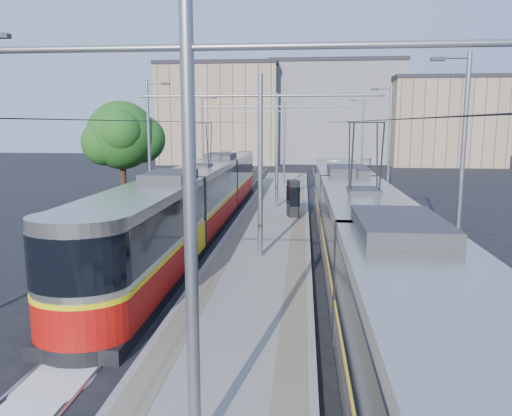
# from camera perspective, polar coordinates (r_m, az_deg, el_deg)

# --- Properties ---
(ground) EXTENTS (160.00, 160.00, 0.00)m
(ground) POSITION_cam_1_polar(r_m,az_deg,el_deg) (12.44, -2.82, -16.42)
(ground) COLOR black
(ground) RESTS_ON ground
(platform) EXTENTS (4.00, 50.00, 0.30)m
(platform) POSITION_cam_1_polar(r_m,az_deg,el_deg) (28.61, 2.03, -1.10)
(platform) COLOR gray
(platform) RESTS_ON ground
(tactile_strip_left) EXTENTS (0.70, 50.00, 0.01)m
(tactile_strip_left) POSITION_cam_1_polar(r_m,az_deg,el_deg) (28.70, -0.86, -0.74)
(tactile_strip_left) COLOR gray
(tactile_strip_left) RESTS_ON platform
(tactile_strip_right) EXTENTS (0.70, 50.00, 0.01)m
(tactile_strip_right) POSITION_cam_1_polar(r_m,az_deg,el_deg) (28.53, 4.94, -0.84)
(tactile_strip_right) COLOR gray
(tactile_strip_right) RESTS_ON platform
(rails) EXTENTS (8.71, 70.00, 0.03)m
(rails) POSITION_cam_1_polar(r_m,az_deg,el_deg) (28.63, 2.03, -1.36)
(rails) COLOR gray
(rails) RESTS_ON ground
(tram_left) EXTENTS (2.43, 30.50, 5.50)m
(tram_left) POSITION_cam_1_polar(r_m,az_deg,el_deg) (26.06, -6.25, 1.27)
(tram_left) COLOR black
(tram_left) RESTS_ON ground
(tram_right) EXTENTS (2.43, 30.54, 5.50)m
(tram_right) POSITION_cam_1_polar(r_m,az_deg,el_deg) (16.70, 12.04, -3.06)
(tram_right) COLOR black
(tram_right) RESTS_ON ground
(catenary) EXTENTS (9.20, 70.00, 7.00)m
(catenary) POSITION_cam_1_polar(r_m,az_deg,el_deg) (25.29, 1.70, 7.48)
(catenary) COLOR slate
(catenary) RESTS_ON platform
(street_lamps) EXTENTS (15.18, 38.22, 8.00)m
(street_lamps) POSITION_cam_1_polar(r_m,az_deg,el_deg) (32.13, 2.50, 7.32)
(street_lamps) COLOR slate
(street_lamps) RESTS_ON ground
(shelter) EXTENTS (0.78, 1.04, 2.06)m
(shelter) POSITION_cam_1_polar(r_m,az_deg,el_deg) (28.02, 4.25, 1.21)
(shelter) COLOR black
(shelter) RESTS_ON platform
(tree) EXTENTS (4.74, 4.39, 6.89)m
(tree) POSITION_cam_1_polar(r_m,az_deg,el_deg) (33.06, -14.55, 7.91)
(tree) COLOR #382314
(tree) RESTS_ON ground
(building_left) EXTENTS (16.32, 12.24, 13.58)m
(building_left) POSITION_cam_1_polar(r_m,az_deg,el_deg) (72.02, -3.97, 10.65)
(building_left) COLOR tan
(building_left) RESTS_ON ground
(building_centre) EXTENTS (18.36, 14.28, 14.11)m
(building_centre) POSITION_cam_1_polar(r_m,az_deg,el_deg) (75.21, 8.88, 10.71)
(building_centre) COLOR gray
(building_centre) RESTS_ON ground
(building_right) EXTENTS (14.28, 10.20, 11.47)m
(building_right) POSITION_cam_1_polar(r_m,az_deg,el_deg) (71.46, 20.57, 9.23)
(building_right) COLOR tan
(building_right) RESTS_ON ground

